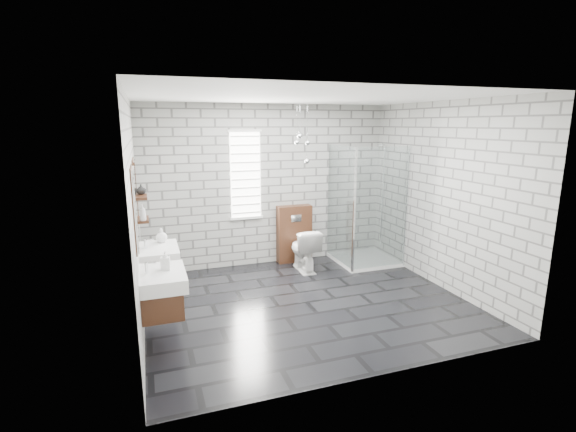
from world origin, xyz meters
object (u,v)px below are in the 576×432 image
vanity_left (159,281)px  cistern_panel (294,234)px  shower_enclosure (363,236)px  vanity_right (156,255)px  toilet (304,249)px

vanity_left → cistern_panel: 3.25m
vanity_left → shower_enclosure: (3.41, 1.72, -0.25)m
vanity_left → cistern_panel: vanity_left is taller
vanity_right → shower_enclosure: bearing=12.8°
cistern_panel → toilet: 0.50m
vanity_right → cistern_panel: vanity_right is taller
cistern_panel → shower_enclosure: bearing=-25.7°
cistern_panel → toilet: cistern_panel is taller
vanity_left → shower_enclosure: 3.83m
vanity_right → shower_enclosure: (3.41, 0.78, -0.25)m
vanity_left → toilet: size_ratio=2.22×
shower_enclosure → toilet: bearing=177.7°
vanity_right → cistern_panel: bearing=29.0°
toilet → vanity_left: bearing=38.1°
shower_enclosure → toilet: 1.09m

